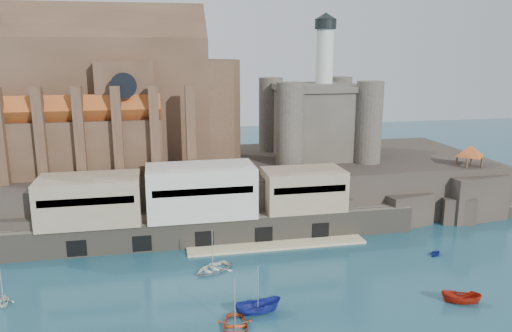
{
  "coord_description": "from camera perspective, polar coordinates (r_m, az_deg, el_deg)",
  "views": [
    {
      "loc": [
        -17.12,
        -57.66,
        31.95
      ],
      "look_at": [
        1.23,
        32.0,
        10.52
      ],
      "focal_mm": 35.0,
      "sensor_mm": 36.0,
      "label": 1
    }
  ],
  "objects": [
    {
      "name": "rock_outcrop",
      "position": [
        106.06,
        22.88,
        -3.16
      ],
      "size": [
        14.5,
        10.5,
        8.7
      ],
      "color": "black",
      "rests_on": "ground"
    },
    {
      "name": "church",
      "position": [
        100.24,
        -15.64,
        7.07
      ],
      "size": [
        47.0,
        25.93,
        30.51
      ],
      "color": "#452F20",
      "rests_on": "promontory"
    },
    {
      "name": "castle_keep",
      "position": [
        105.06,
        6.99,
        5.62
      ],
      "size": [
        21.2,
        21.2,
        29.3
      ],
      "color": "#423D34",
      "rests_on": "promontory"
    },
    {
      "name": "ground",
      "position": [
        68.11,
        4.54,
        -14.84
      ],
      "size": [
        300.0,
        300.0,
        0.0
      ],
      "primitive_type": "plane",
      "color": "#184151",
      "rests_on": "ground"
    },
    {
      "name": "pavilion",
      "position": [
        104.23,
        23.26,
        1.47
      ],
      "size": [
        6.4,
        6.4,
        5.4
      ],
      "color": "#452F20",
      "rests_on": "rock_outcrop"
    },
    {
      "name": "boat_4",
      "position": [
        74.01,
        -26.86,
        -13.92
      ],
      "size": [
        3.12,
        2.19,
        3.34
      ],
      "primitive_type": "imported",
      "rotation": [
        0.0,
        0.0,
        3.3
      ],
      "color": "silver",
      "rests_on": "ground"
    },
    {
      "name": "quay",
      "position": [
        85.07,
        -6.36,
        -4.62
      ],
      "size": [
        70.0,
        12.0,
        13.05
      ],
      "color": "#5C574A",
      "rests_on": "ground"
    },
    {
      "name": "promontory",
      "position": [
        102.14,
        -1.61,
        -2.17
      ],
      "size": [
        100.0,
        36.0,
        10.0
      ],
      "color": "black",
      "rests_on": "ground"
    },
    {
      "name": "boat_6",
      "position": [
        75.71,
        -4.96,
        -11.83
      ],
      "size": [
        3.46,
        4.37,
        6.14
      ],
      "primitive_type": "imported",
      "rotation": [
        0.0,
        0.0,
        5.29
      ],
      "color": "silver",
      "rests_on": "ground"
    },
    {
      "name": "boat_7",
      "position": [
        85.64,
        19.79,
        -9.55
      ],
      "size": [
        2.47,
        2.7,
        2.67
      ],
      "primitive_type": "imported",
      "rotation": [
        0.0,
        0.0,
        5.32
      ],
      "color": "navy",
      "rests_on": "ground"
    },
    {
      "name": "boat_5",
      "position": [
        71.75,
        22.33,
        -14.33
      ],
      "size": [
        2.45,
        2.42,
        5.09
      ],
      "primitive_type": "imported",
      "rotation": [
        0.0,
        0.0,
        4.4
      ],
      "color": "#981B0B",
      "rests_on": "ground"
    },
    {
      "name": "boat_2",
      "position": [
        64.5,
        0.22,
        -16.51
      ],
      "size": [
        2.4,
        2.34,
        5.85
      ],
      "primitive_type": "imported",
      "rotation": [
        0.0,
        0.0,
        1.64
      ],
      "color": "navy",
      "rests_on": "ground"
    },
    {
      "name": "boat_0",
      "position": [
        61.4,
        -2.4,
        -18.19
      ],
      "size": [
        4.6,
        1.89,
        6.25
      ],
      "primitive_type": "imported",
      "rotation": [
        0.0,
        0.0,
        6.15
      ],
      "color": "#A23A19",
      "rests_on": "ground"
    }
  ]
}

